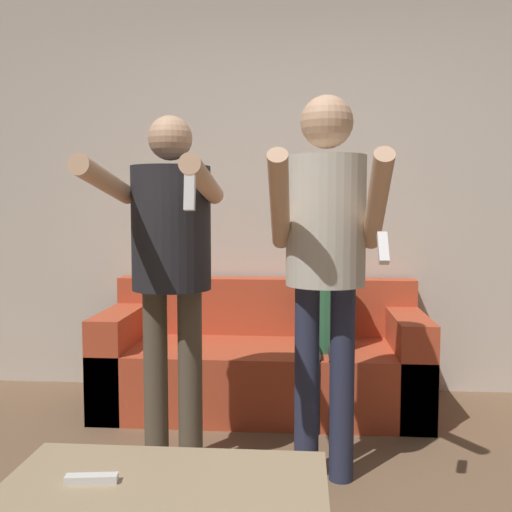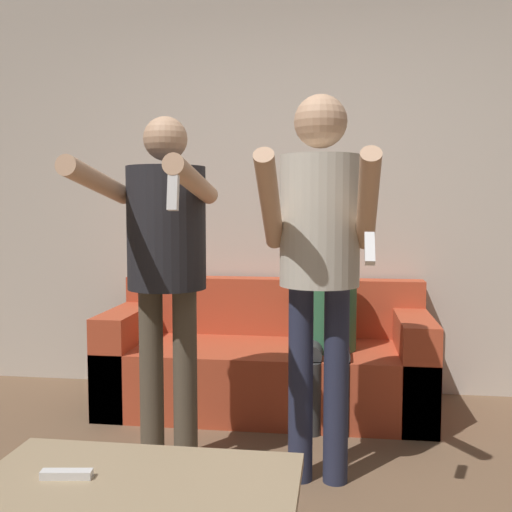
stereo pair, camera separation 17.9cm
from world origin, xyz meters
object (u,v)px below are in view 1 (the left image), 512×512
Objects in this scene: couch at (262,364)px; remote_on_table at (91,479)px; person_seated at (324,314)px; coffee_table at (163,500)px; person_standing_left at (170,250)px; person_standing_right at (326,242)px.

couch reaches higher than remote_on_table.
coffee_table is (-0.52, -1.82, -0.22)m from person_seated.
person_standing_left is (-0.34, -0.98, 0.77)m from couch.
person_standing_right is (0.34, -0.98, 0.81)m from couch.
remote_on_table is at bearing -111.83° from person_seated.
person_standing_right is 1.30m from coffee_table.
coffee_table is at bearing -105.90° from person_seated.
person_standing_right reaches higher than person_standing_left.
couch is 1.19× the size of person_standing_left.
remote_on_table is (-0.36, -1.96, 0.17)m from couch.
person_standing_left is 0.69m from person_standing_right.
couch is 2.00m from remote_on_table.
coffee_table is at bearing -0.20° from remote_on_table.
coffee_table is at bearing -94.43° from couch.
person_standing_right is at bearing 63.34° from coffee_table.
person_seated is (0.71, 0.84, -0.43)m from person_standing_left.
person_standing_left reaches higher than person_seated.
person_standing_left is 10.59× the size of remote_on_table.
remote_on_table is at bearing -100.44° from couch.
couch is 1.13× the size of person_standing_right.
person_standing_right is at bearing -91.52° from person_seated.
person_seated is 7.24× the size of remote_on_table.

